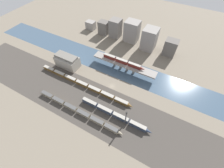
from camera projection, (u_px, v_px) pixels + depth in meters
ground_plane at (112, 86)px, 132.52m from camera, size 400.00×400.00×0.00m
railbed_yard at (98, 107)px, 119.18m from camera, size 280.00×42.00×0.01m
river_water at (124, 69)px, 145.70m from camera, size 320.00×27.08×0.01m
bridge at (124, 65)px, 140.65m from camera, size 62.54×8.49×7.84m
train_on_bridge at (123, 62)px, 138.65m from camera, size 41.89×2.76×3.67m
train_yard_near at (78, 111)px, 114.84m from camera, size 76.03×3.10×3.42m
train_yard_mid at (114, 114)px, 112.75m from camera, size 58.56×2.93×4.14m
train_yard_far at (84, 84)px, 131.55m from camera, size 93.43×3.03×3.46m
warehouse_building at (67, 61)px, 144.20m from camera, size 22.34×12.35×12.88m
signal_tower at (126, 118)px, 103.96m from camera, size 1.00×0.88×16.62m
city_block_far_left at (91, 25)px, 188.52m from camera, size 11.11×8.40×9.75m
city_block_left at (104, 28)px, 179.51m from camera, size 11.53×9.36×15.40m
city_block_center at (115, 28)px, 173.45m from camera, size 12.06×12.03×20.91m
city_block_right at (132, 31)px, 167.49m from camera, size 15.50×13.25×23.10m
city_block_far_right at (149, 39)px, 158.07m from camera, size 14.43×15.12×23.16m
city_block_tall at (170, 48)px, 153.69m from camera, size 12.63×10.42×17.09m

